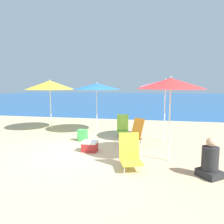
{
  "coord_description": "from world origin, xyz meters",
  "views": [
    {
      "loc": [
        2.17,
        -5.84,
        1.99
      ],
      "look_at": [
        0.65,
        1.82,
        1.0
      ],
      "focal_mm": 35.0,
      "sensor_mm": 36.0,
      "label": 1
    }
  ],
  "objects": [
    {
      "name": "beach_chair_yellow",
      "position": [
        1.61,
        -0.83,
        0.37
      ],
      "size": [
        0.64,
        0.69,
        0.83
      ],
      "rotation": [
        0.0,
        0.0,
        0.33
      ],
      "color": "silver",
      "rests_on": "ground"
    },
    {
      "name": "beach_umbrella_yellow",
      "position": [
        -2.27,
        2.85,
        1.96
      ],
      "size": [
        2.06,
        2.06,
        2.19
      ],
      "color": "white",
      "rests_on": "ground"
    },
    {
      "name": "beach_umbrella_red",
      "position": [
        2.54,
        -0.14,
        2.01
      ],
      "size": [
        1.73,
        1.73,
        2.19
      ],
      "color": "white",
      "rests_on": "ground"
    },
    {
      "name": "sea_water",
      "position": [
        0.0,
        26.36,
        0.0
      ],
      "size": [
        60.0,
        40.0,
        0.01
      ],
      "color": "#1E5699",
      "rests_on": "ground"
    },
    {
      "name": "beach_umbrella_blue",
      "position": [
        -0.18,
        2.79,
        1.91
      ],
      "size": [
        1.99,
        1.99,
        2.08
      ],
      "color": "white",
      "rests_on": "ground"
    },
    {
      "name": "person_seated_near",
      "position": [
        3.36,
        -1.01,
        0.35
      ],
      "size": [
        0.59,
        0.6,
        0.87
      ],
      "rotation": [
        0.0,
        0.0,
        0.67
      ],
      "color": "#262628",
      "rests_on": "ground"
    },
    {
      "name": "beach_umbrella_pink",
      "position": [
        2.5,
        1.79,
        2.03
      ],
      "size": [
        1.78,
        1.78,
        2.19
      ],
      "color": "white",
      "rests_on": "ground"
    },
    {
      "name": "backpack_green",
      "position": [
        -0.32,
        1.37,
        0.2
      ],
      "size": [
        0.34,
        0.25,
        0.4
      ],
      "color": "#47B756",
      "rests_on": "ground"
    },
    {
      "name": "beach_chair_orange",
      "position": [
        1.55,
        0.98,
        0.45
      ],
      "size": [
        0.74,
        0.75,
        0.91
      ],
      "rotation": [
        0.0,
        0.0,
        -0.74
      ],
      "color": "silver",
      "rests_on": "ground"
    },
    {
      "name": "cooler_box",
      "position": [
        0.28,
        0.24,
        0.16
      ],
      "size": [
        0.45,
        0.36,
        0.31
      ],
      "color": "#B72828",
      "rests_on": "ground"
    },
    {
      "name": "ground_plane",
      "position": [
        0.0,
        0.0,
        0.0
      ],
      "size": [
        60.0,
        60.0,
        0.0
      ],
      "primitive_type": "plane",
      "color": "#C6B284"
    },
    {
      "name": "beach_chair_lime",
      "position": [
        0.94,
        2.46,
        0.37
      ],
      "size": [
        0.51,
        0.58,
        0.82
      ],
      "rotation": [
        0.0,
        0.0,
        0.14
      ],
      "color": "silver",
      "rests_on": "ground"
    }
  ]
}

